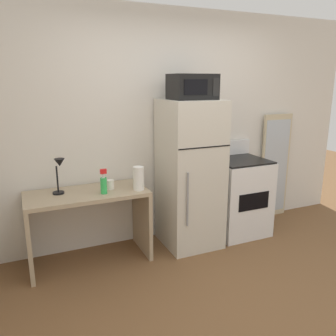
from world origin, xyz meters
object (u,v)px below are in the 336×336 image
leaning_mirror (275,166)px  microwave (192,87)px  spray_bottle (104,184)px  oven_range (238,196)px  desk (88,213)px  paper_towel_roll (139,178)px  desk_lamp (59,170)px  coffee_mug (110,185)px  refrigerator (190,174)px

leaning_mirror → microwave: bearing=-168.4°
leaning_mirror → spray_bottle: bearing=-171.7°
microwave → oven_range: (0.67, 0.04, -1.30)m
desk → paper_towel_roll: 0.62m
leaning_mirror → paper_towel_roll: bearing=-169.7°
desk_lamp → coffee_mug: bearing=-5.2°
desk_lamp → desk: bearing=-11.0°
coffee_mug → microwave: bearing=-3.9°
refrigerator → spray_bottle: bearing=-175.5°
desk_lamp → spray_bottle: size_ratio=1.42×
oven_range → spray_bottle: bearing=-176.7°
paper_towel_roll → microwave: size_ratio=0.52×
desk_lamp → leaning_mirror: size_ratio=0.25×
microwave → refrigerator: bearing=90.3°
desk → oven_range: bearing=-0.6°
spray_bottle → microwave: bearing=3.3°
desk_lamp → refrigerator: 1.39m
coffee_mug → spray_bottle: 0.16m
desk → refrigerator: 1.17m
refrigerator → microwave: bearing=-89.7°
coffee_mug → leaning_mirror: size_ratio=0.07×
spray_bottle → refrigerator: (0.99, 0.08, -0.03)m
desk → refrigerator: refrigerator is taller
refrigerator → leaning_mirror: refrigerator is taller
coffee_mug → refrigerator: size_ratio=0.06×
desk_lamp → leaning_mirror: leaning_mirror is taller
refrigerator → leaning_mirror: (1.43, 0.27, -0.12)m
paper_towel_roll → oven_range: size_ratio=0.22×
spray_bottle → leaning_mirror: bearing=8.3°
oven_range → desk_lamp: bearing=178.1°
paper_towel_roll → spray_bottle: 0.35m
desk → spray_bottle: (0.15, -0.11, 0.32)m
refrigerator → desk: bearing=178.1°
desk_lamp → leaning_mirror: (2.81, 0.19, -0.29)m
desk_lamp → spray_bottle: desk_lamp is taller
coffee_mug → oven_range: (1.57, -0.02, -0.33)m
paper_towel_roll → oven_range: (1.31, 0.12, -0.40)m
paper_towel_roll → coffee_mug: size_ratio=2.53×
paper_towel_roll → coffee_mug: 0.30m
paper_towel_roll → oven_range: 1.37m
microwave → leaning_mirror: 1.81m
coffee_mug → spray_bottle: spray_bottle is taller
spray_bottle → microwave: size_ratio=0.54×
refrigerator → oven_range: bearing=1.5°
paper_towel_roll → oven_range: bearing=5.2°
spray_bottle → refrigerator: refrigerator is taller
coffee_mug → microwave: (0.89, -0.06, 0.96)m
desk_lamp → paper_towel_roll: 0.77m
oven_range → leaning_mirror: bearing=18.6°
desk → leaning_mirror: 2.58m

